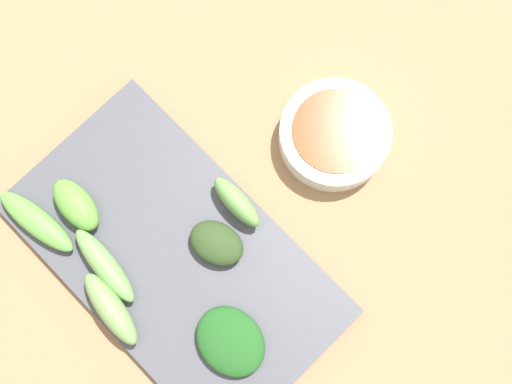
% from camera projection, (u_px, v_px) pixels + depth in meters
% --- Properties ---
extents(tabletop, '(2.10, 2.10, 0.02)m').
position_uv_depth(tabletop, '(238.00, 209.00, 0.70)').
color(tabletop, '#A07651').
rests_on(tabletop, ground).
extents(sauce_bowl, '(0.11, 0.11, 0.03)m').
position_uv_depth(sauce_bowl, '(334.00, 135.00, 0.69)').
color(sauce_bowl, white).
rests_on(sauce_bowl, tabletop).
extents(serving_plate, '(0.19, 0.33, 0.01)m').
position_uv_depth(serving_plate, '(176.00, 257.00, 0.68)').
color(serving_plate, '#494A53').
rests_on(serving_plate, tabletop).
extents(broccoli_leafy_0, '(0.06, 0.07, 0.02)m').
position_uv_depth(broccoli_leafy_0, '(231.00, 341.00, 0.64)').
color(broccoli_leafy_0, '#205820').
rests_on(broccoli_leafy_0, serving_plate).
extents(broccoli_stalk_1, '(0.03, 0.09, 0.02)m').
position_uv_depth(broccoli_stalk_1, '(105.00, 265.00, 0.66)').
color(broccoli_stalk_1, '#71A557').
rests_on(broccoli_stalk_1, serving_plate).
extents(broccoli_stalk_2, '(0.02, 0.06, 0.03)m').
position_uv_depth(broccoli_stalk_2, '(236.00, 202.00, 0.67)').
color(broccoli_stalk_2, '#6FA551').
rests_on(broccoli_stalk_2, serving_plate).
extents(broccoli_stalk_3, '(0.04, 0.08, 0.03)m').
position_uv_depth(broccoli_stalk_3, '(111.00, 309.00, 0.65)').
color(broccoli_stalk_3, '#76A458').
rests_on(broccoli_stalk_3, serving_plate).
extents(broccoli_stalk_4, '(0.04, 0.09, 0.02)m').
position_uv_depth(broccoli_stalk_4, '(37.00, 222.00, 0.67)').
color(broccoli_stalk_4, '#63AF45').
rests_on(broccoli_stalk_4, serving_plate).
extents(broccoli_stalk_5, '(0.04, 0.06, 0.03)m').
position_uv_depth(broccoli_stalk_5, '(76.00, 205.00, 0.67)').
color(broccoli_stalk_5, '#64A53D').
rests_on(broccoli_stalk_5, serving_plate).
extents(broccoli_leafy_6, '(0.05, 0.06, 0.02)m').
position_uv_depth(broccoli_leafy_6, '(217.00, 243.00, 0.66)').
color(broccoli_leafy_6, '#2F4620').
rests_on(broccoli_leafy_6, serving_plate).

